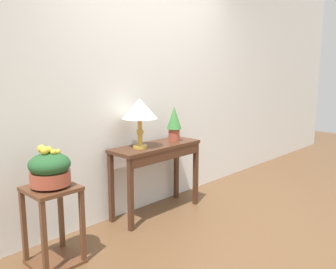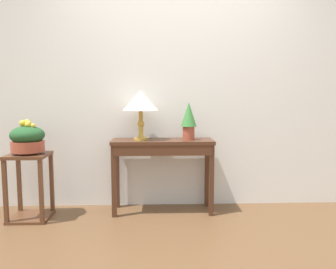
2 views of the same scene
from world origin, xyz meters
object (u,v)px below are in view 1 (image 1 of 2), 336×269
console_table (157,157)px  table_lamp (140,110)px  pedestal_stand_left (53,226)px  planter_bowl_wide (50,169)px  potted_plant_on_console (174,122)px

console_table → table_lamp: 0.55m
table_lamp → pedestal_stand_left: size_ratio=0.77×
pedestal_stand_left → planter_bowl_wide: 0.46m
potted_plant_on_console → pedestal_stand_left: potted_plant_on_console is taller
table_lamp → pedestal_stand_left: table_lamp is taller
console_table → pedestal_stand_left: 1.33m
console_table → potted_plant_on_console: 0.43m
planter_bowl_wide → console_table: bearing=6.2°
console_table → planter_bowl_wide: (-1.28, -0.14, 0.16)m
planter_bowl_wide → pedestal_stand_left: bearing=-67.9°
potted_plant_on_console → table_lamp: bearing=178.0°
table_lamp → potted_plant_on_console: size_ratio=1.30×
console_table → potted_plant_on_console: potted_plant_on_console is taller
console_table → potted_plant_on_console: (0.26, 0.01, 0.34)m
pedestal_stand_left → planter_bowl_wide: planter_bowl_wide is taller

